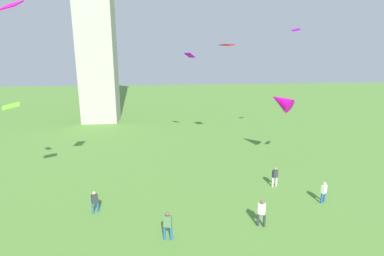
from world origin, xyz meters
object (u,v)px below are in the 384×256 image
at_px(person_4, 95,201).
at_px(kite_flying_4, 11,106).
at_px(person_3, 324,191).
at_px(person_0, 168,224).
at_px(kite_flying_2, 227,45).
at_px(person_2, 275,176).
at_px(kite_flying_6, 190,55).
at_px(kite_flying_0, 11,5).
at_px(kite_flying_3, 281,101).
at_px(kite_flying_5, 296,30).
at_px(person_1, 262,212).

relative_size(person_4, kite_flying_4, 1.08).
bearing_deg(person_3, person_4, -31.07).
distance_m(person_0, kite_flying_2, 21.83).
xyz_separation_m(person_2, kite_flying_4, (-20.88, 2.46, 5.87)).
relative_size(person_3, kite_flying_6, 1.03).
relative_size(person_4, kite_flying_0, 1.02).
relative_size(person_3, person_4, 1.02).
bearing_deg(kite_flying_2, kite_flying_3, 29.09).
xyz_separation_m(person_4, kite_flying_0, (-4.30, 1.40, 12.69)).
xyz_separation_m(person_2, kite_flying_5, (6.94, 12.42, 12.82)).
bearing_deg(kite_flying_4, kite_flying_5, 179.98).
bearing_deg(kite_flying_3, kite_flying_5, -161.42).
distance_m(person_1, kite_flying_3, 14.53).
height_order(person_1, person_2, person_1).
height_order(person_3, kite_flying_6, kite_flying_6).
bearing_deg(kite_flying_4, person_2, 153.56).
height_order(person_4, kite_flying_4, kite_flying_4).
bearing_deg(kite_flying_2, person_2, -7.64).
bearing_deg(kite_flying_6, kite_flying_2, 28.47).
distance_m(person_0, kite_flying_0, 16.37).
relative_size(person_3, kite_flying_5, 1.66).
bearing_deg(kite_flying_0, person_3, 86.07).
xyz_separation_m(person_0, kite_flying_0, (-9.14, 5.10, 12.58)).
height_order(person_2, kite_flying_3, kite_flying_3).
xyz_separation_m(kite_flying_5, kite_flying_6, (-12.44, 1.42, -2.89)).
distance_m(person_1, kite_flying_4, 20.25).
xyz_separation_m(kite_flying_0, kite_flying_5, (25.26, 13.60, 0.18)).
relative_size(person_1, person_4, 1.13).
bearing_deg(person_1, kite_flying_3, -92.81).
xyz_separation_m(person_2, kite_flying_0, (-18.32, -1.18, 12.65)).
xyz_separation_m(person_0, person_1, (5.95, 0.68, 0.00)).
height_order(kite_flying_4, kite_flying_5, kite_flying_5).
relative_size(person_3, kite_flying_3, 0.55).
bearing_deg(person_0, person_3, -151.04).
relative_size(kite_flying_2, kite_flying_5, 1.90).
xyz_separation_m(kite_flying_3, kite_flying_4, (-23.86, -3.99, 0.59)).
bearing_deg(kite_flying_5, person_2, -121.44).
height_order(kite_flying_0, kite_flying_4, kite_flying_0).
xyz_separation_m(person_3, kite_flying_5, (4.51, 15.60, 12.86)).
xyz_separation_m(person_1, kite_flying_6, (-2.27, 19.44, 9.86)).
relative_size(person_2, kite_flying_5, 1.72).
height_order(kite_flying_2, kite_flying_4, kite_flying_2).
xyz_separation_m(kite_flying_0, kite_flying_6, (12.83, 15.02, -2.71)).
bearing_deg(kite_flying_6, kite_flying_5, 57.86).
bearing_deg(kite_flying_6, person_3, -0.65).
height_order(kite_flying_0, kite_flying_5, kite_flying_0).
relative_size(person_0, person_4, 1.13).
bearing_deg(kite_flying_6, person_1, -18.98).
bearing_deg(person_4, kite_flying_6, -150.86).
bearing_deg(person_0, kite_flying_0, -15.17).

